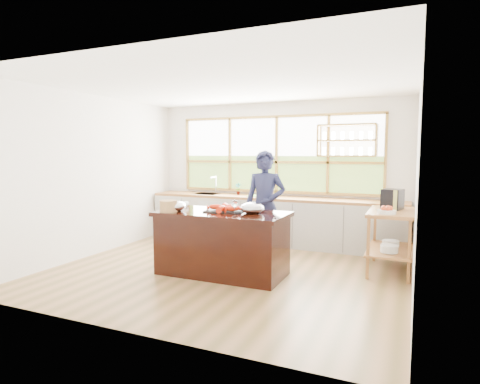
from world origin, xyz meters
The scene contains 18 objects.
ground_plane centered at (0.00, 0.00, 0.00)m, with size 5.00×5.00×0.00m, color #986C42.
room_shell centered at (0.02, 0.51, 1.75)m, with size 5.02×4.52×2.71m.
back_counter centered at (-0.02, 1.94, 0.45)m, with size 4.90×0.63×0.90m.
right_shelf_unit centered at (2.19, 0.89, 0.60)m, with size 0.62×1.10×0.90m.
island centered at (0.00, -0.20, 0.45)m, with size 1.85×0.90×0.90m.
cook centered at (0.34, 0.64, 0.88)m, with size 0.65×0.42×1.77m, color #1A1D3C.
potted_plant centered at (-0.72, 2.00, 1.02)m, with size 0.13×0.09×0.24m, color slate.
cutting_board centered at (-0.26, 1.94, 0.91)m, with size 0.40×0.30×0.01m, color #72D13E.
espresso_machine centered at (2.19, 1.05, 1.05)m, with size 0.26×0.28×0.30m, color black.
wine_bottle centered at (2.24, 0.92, 1.05)m, with size 0.07×0.07×0.30m, color #A3A84B.
fruit_bowl centered at (2.14, 0.56, 0.94)m, with size 0.26×0.26×0.11m.
slate_board centered at (0.01, -0.11, 0.91)m, with size 0.55×0.40×0.02m, color black.
lobster_pile centered at (0.03, -0.14, 0.96)m, with size 0.52×0.48×0.08m.
mixing_bowl_left centered at (-0.67, -0.38, 0.97)m, with size 0.33×0.33×0.16m, color #AEB0B6.
mixing_bowl_right centered at (0.44, -0.14, 0.97)m, with size 0.33×0.33×0.16m, color #AEB0B6.
wine_glass centered at (0.34, -0.51, 1.06)m, with size 0.08×0.08×0.22m.
wicker_basket centered at (-0.70, -0.48, 0.98)m, with size 0.25×0.25×0.16m, color #AF8A48.
parchment_roll centered at (-0.79, -0.01, 0.94)m, with size 0.08×0.08×0.30m, color silver.
Camera 1 is at (2.47, -5.23, 1.73)m, focal length 30.00 mm.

